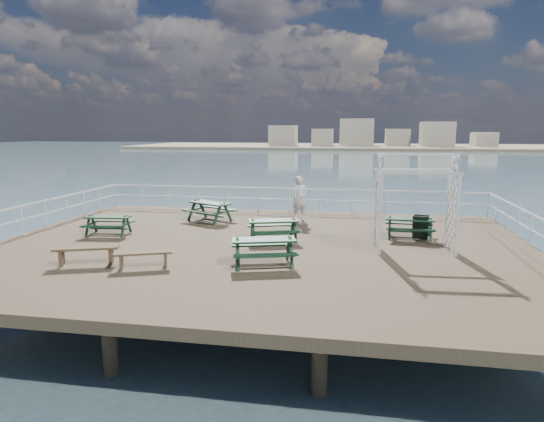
{
  "coord_description": "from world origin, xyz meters",
  "views": [
    {
      "loc": [
        3.25,
        -15.47,
        3.83
      ],
      "look_at": [
        0.38,
        0.33,
        1.1
      ],
      "focal_mm": 32.0,
      "sensor_mm": 36.0,
      "label": 1
    }
  ],
  "objects": [
    {
      "name": "railing",
      "position": [
        -0.07,
        2.57,
        0.87
      ],
      "size": [
        17.77,
        13.76,
        1.1
      ],
      "color": "silver",
      "rests_on": "ground"
    },
    {
      "name": "flat_bench_near",
      "position": [
        -2.61,
        -3.24,
        0.34
      ],
      "size": [
        1.61,
        0.95,
        0.46
      ],
      "rotation": [
        0.0,
        0.0,
        0.39
      ],
      "color": "brown",
      "rests_on": "ground"
    },
    {
      "name": "picnic_table_e",
      "position": [
        0.64,
        -2.38,
        0.56
      ],
      "size": [
        2.13,
        1.89,
        0.87
      ],
      "rotation": [
        0.0,
        0.0,
        0.29
      ],
      "color": "#12331A",
      "rests_on": "ground"
    },
    {
      "name": "sea_backdrop",
      "position": [
        12.54,
        134.07,
        -0.51
      ],
      "size": [
        300.0,
        300.0,
        9.2
      ],
      "color": "#436371",
      "rests_on": "ground"
    },
    {
      "name": "picnic_table_d",
      "position": [
        0.37,
        0.65,
        0.53
      ],
      "size": [
        2.06,
        1.85,
        0.83
      ],
      "rotation": [
        0.0,
        0.0,
        0.33
      ],
      "color": "#12331A",
      "rests_on": "ground"
    },
    {
      "name": "person",
      "position": [
        0.82,
        4.44,
        0.94
      ],
      "size": [
        0.82,
        0.77,
        1.89
      ],
      "primitive_type": "imported",
      "rotation": [
        0.0,
        0.0,
        0.61
      ],
      "color": "silver",
      "rests_on": "ground"
    },
    {
      "name": "ground",
      "position": [
        0.0,
        0.0,
        -0.15
      ],
      "size": [
        18.0,
        14.0,
        0.3
      ],
      "primitive_type": "cube",
      "color": "brown",
      "rests_on": "ground"
    },
    {
      "name": "picnic_table_b",
      "position": [
        -2.92,
        3.81,
        0.57
      ],
      "size": [
        2.33,
        2.18,
        0.9
      ],
      "rotation": [
        0.0,
        0.0,
        -0.5
      ],
      "color": "#12331A",
      "rests_on": "ground"
    },
    {
      "name": "flat_bench_far",
      "position": [
        -4.36,
        -3.23,
        0.39
      ],
      "size": [
        1.83,
        1.02,
        0.52
      ],
      "rotation": [
        0.0,
        0.0,
        0.35
      ],
      "color": "brown",
      "rests_on": "ground"
    },
    {
      "name": "picnic_table_a",
      "position": [
        -5.77,
        0.58,
        0.5
      ],
      "size": [
        1.71,
        1.43,
        0.77
      ],
      "rotation": [
        0.0,
        0.0,
        0.1
      ],
      "color": "#12331A",
      "rests_on": "ground"
    },
    {
      "name": "trellis_arbor",
      "position": [
        5.0,
        0.13,
        1.37
      ],
      "size": [
        2.56,
        1.48,
        3.08
      ],
      "rotation": [
        0.0,
        0.0,
        0.06
      ],
      "color": "silver",
      "rests_on": "ground"
    },
    {
      "name": "sandwich_board",
      "position": [
        5.4,
        1.8,
        0.42
      ],
      "size": [
        0.6,
        0.5,
        0.86
      ],
      "rotation": [
        0.0,
        0.0,
        -0.23
      ],
      "color": "black",
      "rests_on": "ground"
    },
    {
      "name": "picnic_table_c",
      "position": [
        5.05,
        1.93,
        0.52
      ],
      "size": [
        1.72,
        1.41,
        0.81
      ],
      "rotation": [
        0.0,
        0.0,
        -0.05
      ],
      "color": "#12331A",
      "rests_on": "ground"
    }
  ]
}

